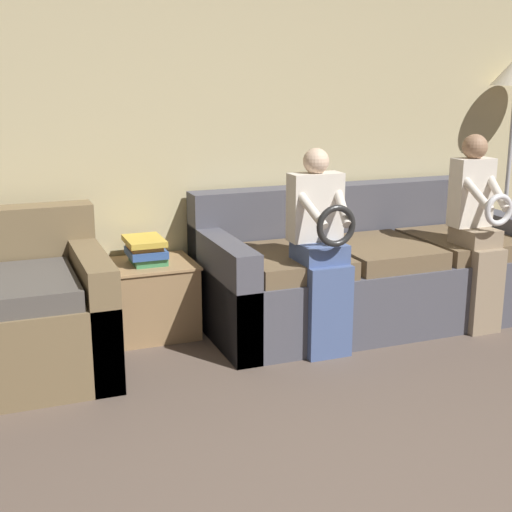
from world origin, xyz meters
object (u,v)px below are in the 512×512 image
Objects in this scene: couch_main at (367,273)px; child_left_seated at (321,244)px; child_right_seated at (478,224)px; book_stack at (146,250)px; side_shelf at (148,298)px.

couch_main is 1.87× the size of child_left_seated.
child_right_seated is at bearing 0.32° from child_left_seated.
book_stack is at bearing 162.84° from child_right_seated.
child_right_seated is at bearing -35.84° from couch_main.
child_right_seated reaches higher than child_left_seated.
child_left_seated is 1.11m from child_right_seated.
child_left_seated reaches higher than couch_main.
book_stack is at bearing -174.29° from side_shelf.
book_stack is (-2.01, 0.62, -0.13)m from child_right_seated.
book_stack is at bearing 145.14° from child_left_seated.
child_right_seated is (1.11, 0.01, 0.03)m from child_left_seated.
couch_main reaches higher than side_shelf.
child_right_seated reaches higher than book_stack.
book_stack reaches higher than side_shelf.
couch_main is at bearing 36.26° from child_left_seated.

